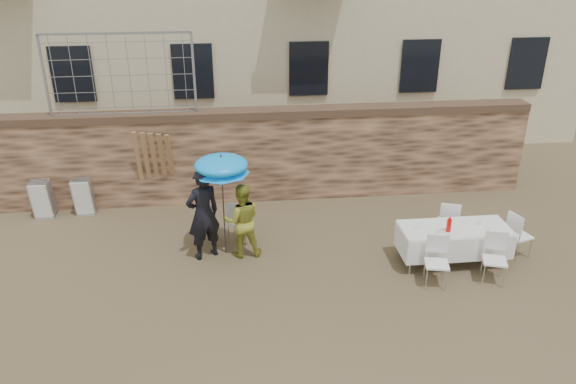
{
  "coord_description": "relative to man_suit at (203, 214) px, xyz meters",
  "views": [
    {
      "loc": [
        -0.65,
        -7.55,
        5.91
      ],
      "look_at": [
        0.4,
        2.2,
        1.4
      ],
      "focal_mm": 35.0,
      "sensor_mm": 36.0,
      "label": 1
    }
  ],
  "objects": [
    {
      "name": "couple_chair_left",
      "position": [
        0.0,
        0.55,
        -0.47
      ],
      "size": [
        0.48,
        0.48,
        0.96
      ],
      "primitive_type": null,
      "rotation": [
        0.0,
        0.0,
        3.13
      ],
      "color": "white",
      "rests_on": "ground"
    },
    {
      "name": "table_chair_back",
      "position": [
        5.03,
        0.07,
        -0.47
      ],
      "size": [
        0.61,
        0.61,
        0.96
      ],
      "primitive_type": null,
      "rotation": [
        0.0,
        0.0,
        2.81
      ],
      "color": "white",
      "rests_on": "ground"
    },
    {
      "name": "chair_stack_left",
      "position": [
        -3.71,
        2.3,
        -0.49
      ],
      "size": [
        0.46,
        0.47,
        0.92
      ],
      "primitive_type": null,
      "color": "white",
      "rests_on": "ground"
    },
    {
      "name": "stone_wall",
      "position": [
        1.25,
        2.68,
        0.15
      ],
      "size": [
        13.0,
        0.5,
        2.2
      ],
      "primitive_type": "cube",
      "color": "brown",
      "rests_on": "ground"
    },
    {
      "name": "woman_dress",
      "position": [
        0.75,
        0.0,
        -0.18
      ],
      "size": [
        0.78,
        0.62,
        1.55
      ],
      "primitive_type": "imported",
      "rotation": [
        0.0,
        0.0,
        3.19
      ],
      "color": "gold",
      "rests_on": "ground"
    },
    {
      "name": "chair_stack_right",
      "position": [
        -2.81,
        2.3,
        -0.49
      ],
      "size": [
        0.46,
        0.4,
        0.92
      ],
      "primitive_type": null,
      "color": "white",
      "rests_on": "ground"
    },
    {
      "name": "table_chair_front_left",
      "position": [
        4.23,
        -1.48,
        -0.47
      ],
      "size": [
        0.57,
        0.57,
        0.96
      ],
      "primitive_type": null,
      "rotation": [
        0.0,
        0.0,
        -0.22
      ],
      "color": "white",
      "rests_on": "ground"
    },
    {
      "name": "soda_bottle",
      "position": [
        4.63,
        -0.88,
        -0.05
      ],
      "size": [
        0.09,
        0.09,
        0.26
      ],
      "primitive_type": "cylinder",
      "color": "red",
      "rests_on": "banquet_table"
    },
    {
      "name": "chain_link_fence",
      "position": [
        -1.75,
        2.68,
        2.15
      ],
      "size": [
        3.2,
        0.06,
        1.8
      ],
      "primitive_type": null,
      "color": "gray",
      "rests_on": "stone_wall"
    },
    {
      "name": "couple_chair_right",
      "position": [
        0.7,
        0.55,
        -0.47
      ],
      "size": [
        0.61,
        0.61,
        0.96
      ],
      "primitive_type": null,
      "rotation": [
        0.0,
        0.0,
        2.8
      ],
      "color": "white",
      "rests_on": "ground"
    },
    {
      "name": "table_chair_front_right",
      "position": [
        5.33,
        -1.48,
        -0.47
      ],
      "size": [
        0.6,
        0.6,
        0.96
      ],
      "primitive_type": null,
      "rotation": [
        0.0,
        0.0,
        -0.31
      ],
      "color": "white",
      "rests_on": "ground"
    },
    {
      "name": "table_chair_side",
      "position": [
        6.23,
        -0.63,
        -0.47
      ],
      "size": [
        0.6,
        0.6,
        0.96
      ],
      "primitive_type": null,
      "rotation": [
        0.0,
        0.0,
        1.87
      ],
      "color": "white",
      "rests_on": "ground"
    },
    {
      "name": "wood_planks",
      "position": [
        -1.21,
        2.37,
        0.05
      ],
      "size": [
        0.7,
        0.2,
        2.0
      ],
      "primitive_type": null,
      "color": "#A37749",
      "rests_on": "ground"
    },
    {
      "name": "ground",
      "position": [
        1.25,
        -2.32,
        -0.95
      ],
      "size": [
        80.0,
        80.0,
        0.0
      ],
      "primitive_type": "plane",
      "color": "brown",
      "rests_on": "ground"
    },
    {
      "name": "banquet_table",
      "position": [
        4.83,
        -0.73,
        -0.22
      ],
      "size": [
        2.1,
        0.85,
        0.78
      ],
      "color": "white",
      "rests_on": "ground"
    },
    {
      "name": "man_suit",
      "position": [
        0.0,
        0.0,
        0.0
      ],
      "size": [
        0.83,
        0.73,
        1.9
      ],
      "primitive_type": "imported",
      "rotation": [
        0.0,
        0.0,
        3.64
      ],
      "color": "black",
      "rests_on": "ground"
    },
    {
      "name": "umbrella",
      "position": [
        0.4,
        0.1,
        0.91
      ],
      "size": [
        1.08,
        1.08,
        1.98
      ],
      "color": "#3F3F44",
      "rests_on": "ground"
    }
  ]
}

